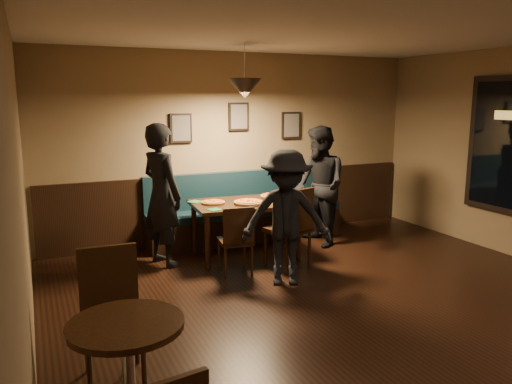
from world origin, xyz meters
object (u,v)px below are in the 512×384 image
soda_glass (295,196)px  booth_bench (246,208)px  cafe_chair_far (112,318)px  diner_front (286,218)px  diner_left (162,195)px  chair_near_left (235,239)px  dining_table (245,229)px  cafe_table (129,378)px  diner_right (320,186)px  chair_near_right (287,228)px  tabasco_bottle (279,195)px

soda_glass → booth_bench: bearing=106.5°
cafe_chair_far → diner_front: bearing=-146.2°
diner_left → chair_near_left: bearing=-156.0°
dining_table → cafe_table: bearing=-120.1°
chair_near_left → soda_glass: bearing=24.5°
diner_front → soda_glass: diner_front is taller
dining_table → diner_left: diner_left is taller
diner_right → cafe_chair_far: (-3.32, -2.44, -0.37)m
chair_near_right → diner_front: 0.61m
tabasco_bottle → cafe_chair_far: (-2.61, -2.35, -0.31)m
diner_right → cafe_table: 4.59m
booth_bench → cafe_table: booth_bench is taller
chair_near_right → diner_right: 1.20m
tabasco_bottle → cafe_chair_far: 3.53m
tabasco_bottle → chair_near_left: bearing=-148.1°
chair_near_right → diner_right: (0.90, 0.71, 0.35)m
chair_near_right → diner_left: (-1.39, 0.79, 0.39)m
diner_right → tabasco_bottle: 0.71m
chair_near_right → diner_right: diner_right is taller
diner_left → tabasco_bottle: 1.60m
cafe_table → dining_table: bearing=55.2°
chair_near_left → diner_right: bearing=28.8°
diner_front → cafe_chair_far: 2.49m
chair_near_left → diner_front: size_ratio=0.55×
chair_near_left → diner_right: diner_right is taller
soda_glass → cafe_chair_far: size_ratio=0.16×
diner_front → diner_right: bearing=68.7°
cafe_table → diner_front: bearing=42.0°
diner_right → tabasco_bottle: diner_right is taller
diner_left → cafe_chair_far: bearing=137.3°
cafe_table → cafe_chair_far: cafe_chair_far is taller
booth_bench → diner_right: diner_right is taller
chair_near_right → diner_left: diner_left is taller
dining_table → soda_glass: bearing=-18.6°
diner_left → soda_glass: diner_left is taller
diner_right → cafe_chair_far: 4.14m
booth_bench → tabasco_bottle: (0.17, -0.76, 0.32)m
soda_glass → cafe_table: bearing=-134.4°
booth_bench → diner_right: 1.16m
diner_left → soda_glass: bearing=-123.6°
cafe_chair_far → dining_table: bearing=-128.1°
dining_table → chair_near_right: 0.73m
tabasco_bottle → dining_table: bearing=175.6°
diner_left → diner_right: bearing=-112.5°
dining_table → cafe_table: size_ratio=1.83×
booth_bench → soda_glass: 1.09m
booth_bench → chair_near_left: 1.49m
dining_table → chair_near_right: size_ratio=1.35×
booth_bench → diner_front: size_ratio=1.92×
soda_glass → cafe_chair_far: (-2.74, -2.12, -0.33)m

